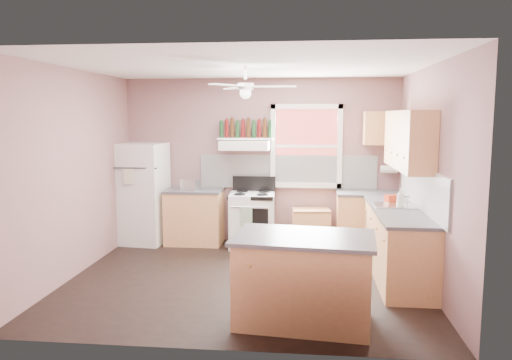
# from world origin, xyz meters

# --- Properties ---
(floor) EXTENTS (4.50, 4.50, 0.00)m
(floor) POSITION_xyz_m (0.00, 0.00, 0.00)
(floor) COLOR black
(floor) RESTS_ON ground
(ceiling) EXTENTS (4.50, 4.50, 0.00)m
(ceiling) POSITION_xyz_m (0.00, 0.00, 2.70)
(ceiling) COLOR white
(ceiling) RESTS_ON ground
(wall_back) EXTENTS (4.50, 0.05, 2.70)m
(wall_back) POSITION_xyz_m (0.00, 2.02, 1.35)
(wall_back) COLOR #815C5A
(wall_back) RESTS_ON ground
(wall_right) EXTENTS (0.05, 4.00, 2.70)m
(wall_right) POSITION_xyz_m (2.27, 0.00, 1.35)
(wall_right) COLOR #815C5A
(wall_right) RESTS_ON ground
(wall_left) EXTENTS (0.05, 4.00, 2.70)m
(wall_left) POSITION_xyz_m (-2.27, 0.00, 1.35)
(wall_left) COLOR #815C5A
(wall_left) RESTS_ON ground
(backsplash_back) EXTENTS (2.90, 0.03, 0.55)m
(backsplash_back) POSITION_xyz_m (0.45, 1.99, 1.18)
(backsplash_back) COLOR white
(backsplash_back) RESTS_ON wall_back
(backsplash_right) EXTENTS (0.03, 2.60, 0.55)m
(backsplash_right) POSITION_xyz_m (2.23, 0.30, 1.18)
(backsplash_right) COLOR white
(backsplash_right) RESTS_ON wall_right
(window_view) EXTENTS (1.00, 0.02, 1.20)m
(window_view) POSITION_xyz_m (0.75, 1.98, 1.60)
(window_view) COLOR maroon
(window_view) RESTS_ON wall_back
(window_frame) EXTENTS (1.16, 0.07, 1.36)m
(window_frame) POSITION_xyz_m (0.75, 1.96, 1.60)
(window_frame) COLOR white
(window_frame) RESTS_ON wall_back
(refrigerator) EXTENTS (0.76, 0.75, 1.65)m
(refrigerator) POSITION_xyz_m (-1.90, 1.66, 0.82)
(refrigerator) COLOR white
(refrigerator) RESTS_ON floor
(base_cabinet_left) EXTENTS (0.90, 0.60, 0.86)m
(base_cabinet_left) POSITION_xyz_m (-1.06, 1.70, 0.43)
(base_cabinet_left) COLOR tan
(base_cabinet_left) RESTS_ON floor
(counter_left) EXTENTS (0.92, 0.62, 0.04)m
(counter_left) POSITION_xyz_m (-1.06, 1.70, 0.88)
(counter_left) COLOR #434346
(counter_left) RESTS_ON base_cabinet_left
(toaster) EXTENTS (0.32, 0.25, 0.18)m
(toaster) POSITION_xyz_m (-1.10, 1.60, 0.99)
(toaster) COLOR silver
(toaster) RESTS_ON counter_left
(stove) EXTENTS (0.75, 0.68, 0.86)m
(stove) POSITION_xyz_m (-0.10, 1.62, 0.43)
(stove) COLOR white
(stove) RESTS_ON floor
(range_hood) EXTENTS (0.78, 0.50, 0.14)m
(range_hood) POSITION_xyz_m (-0.23, 1.75, 1.62)
(range_hood) COLOR white
(range_hood) RESTS_ON wall_back
(bottle_shelf) EXTENTS (0.90, 0.26, 0.03)m
(bottle_shelf) POSITION_xyz_m (-0.23, 1.87, 1.72)
(bottle_shelf) COLOR white
(bottle_shelf) RESTS_ON range_hood
(cart) EXTENTS (0.63, 0.45, 0.59)m
(cart) POSITION_xyz_m (0.84, 1.75, 0.30)
(cart) COLOR tan
(cart) RESTS_ON floor
(base_cabinet_corner) EXTENTS (1.00, 0.60, 0.86)m
(base_cabinet_corner) POSITION_xyz_m (1.75, 1.70, 0.43)
(base_cabinet_corner) COLOR tan
(base_cabinet_corner) RESTS_ON floor
(base_cabinet_right) EXTENTS (0.60, 2.20, 0.86)m
(base_cabinet_right) POSITION_xyz_m (1.95, 0.30, 0.43)
(base_cabinet_right) COLOR tan
(base_cabinet_right) RESTS_ON floor
(counter_corner) EXTENTS (1.02, 0.62, 0.04)m
(counter_corner) POSITION_xyz_m (1.75, 1.70, 0.88)
(counter_corner) COLOR #434346
(counter_corner) RESTS_ON base_cabinet_corner
(counter_right) EXTENTS (0.62, 2.22, 0.04)m
(counter_right) POSITION_xyz_m (1.94, 0.30, 0.88)
(counter_right) COLOR #434346
(counter_right) RESTS_ON base_cabinet_right
(sink) EXTENTS (0.55, 0.45, 0.03)m
(sink) POSITION_xyz_m (1.94, 0.50, 0.90)
(sink) COLOR silver
(sink) RESTS_ON counter_right
(faucet) EXTENTS (0.03, 0.03, 0.14)m
(faucet) POSITION_xyz_m (2.10, 0.50, 0.97)
(faucet) COLOR silver
(faucet) RESTS_ON sink
(upper_cabinet_right) EXTENTS (0.33, 1.80, 0.76)m
(upper_cabinet_right) POSITION_xyz_m (2.08, 0.50, 1.78)
(upper_cabinet_right) COLOR tan
(upper_cabinet_right) RESTS_ON wall_right
(upper_cabinet_corner) EXTENTS (0.60, 0.33, 0.52)m
(upper_cabinet_corner) POSITION_xyz_m (1.95, 1.83, 1.90)
(upper_cabinet_corner) COLOR tan
(upper_cabinet_corner) RESTS_ON wall_back
(paper_towel) EXTENTS (0.26, 0.12, 0.12)m
(paper_towel) POSITION_xyz_m (2.07, 1.86, 1.25)
(paper_towel) COLOR white
(paper_towel) RESTS_ON wall_back
(island) EXTENTS (1.40, 0.97, 0.86)m
(island) POSITION_xyz_m (0.75, -1.28, 0.43)
(island) COLOR tan
(island) RESTS_ON floor
(island_top) EXTENTS (1.49, 1.05, 0.04)m
(island_top) POSITION_xyz_m (0.75, -1.28, 0.88)
(island_top) COLOR #434346
(island_top) RESTS_ON island
(ceiling_fan_hub) EXTENTS (0.20, 0.20, 0.08)m
(ceiling_fan_hub) POSITION_xyz_m (0.00, 0.00, 2.45)
(ceiling_fan_hub) COLOR white
(ceiling_fan_hub) RESTS_ON ceiling
(soap_bottle) EXTENTS (0.14, 0.14, 0.26)m
(soap_bottle) POSITION_xyz_m (1.99, 0.38, 1.03)
(soap_bottle) COLOR silver
(soap_bottle) RESTS_ON counter_right
(red_caddy) EXTENTS (0.21, 0.18, 0.10)m
(red_caddy) POSITION_xyz_m (1.95, 0.80, 0.95)
(red_caddy) COLOR #B62D0F
(red_caddy) RESTS_ON counter_right
(wine_bottles) EXTENTS (0.86, 0.06, 0.31)m
(wine_bottles) POSITION_xyz_m (-0.23, 1.87, 1.88)
(wine_bottles) COLOR #143819
(wine_bottles) RESTS_ON bottle_shelf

